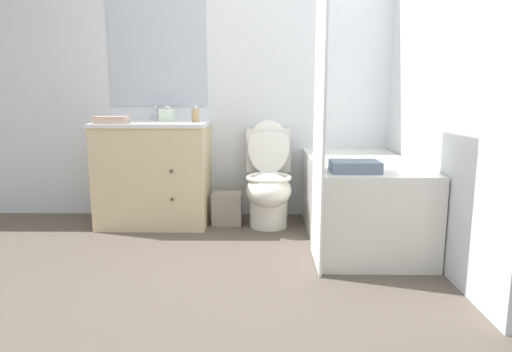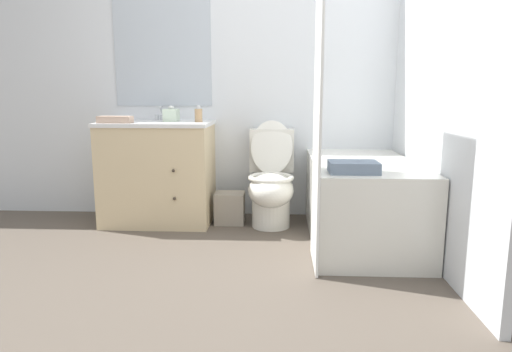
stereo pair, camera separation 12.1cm
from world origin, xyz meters
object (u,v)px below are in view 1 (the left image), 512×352
(vanity_cabinet, at_px, (155,172))
(bath_towel_folded, at_px, (355,166))
(soap_dispenser, at_px, (195,115))
(wastebasket, at_px, (227,208))
(sink_faucet, at_px, (158,116))
(hand_towel_folded, at_px, (111,120))
(bathtub, at_px, (360,200))
(toilet, at_px, (269,182))
(tissue_box, at_px, (167,115))

(vanity_cabinet, distance_m, bath_towel_folded, 1.69)
(soap_dispenser, bearing_deg, vanity_cabinet, 176.73)
(vanity_cabinet, xyz_separation_m, wastebasket, (0.58, -0.02, -0.30))
(sink_faucet, bearing_deg, bath_towel_folded, -37.39)
(sink_faucet, distance_m, soap_dispenser, 0.41)
(vanity_cabinet, xyz_separation_m, hand_towel_folded, (-0.27, -0.17, 0.43))
(vanity_cabinet, bearing_deg, sink_faucet, 90.00)
(bathtub, bearing_deg, sink_faucet, 158.93)
(bath_towel_folded, bearing_deg, vanity_cabinet, 148.15)
(sink_faucet, bearing_deg, toilet, -15.80)
(bath_towel_folded, bearing_deg, toilet, 121.45)
(vanity_cabinet, bearing_deg, hand_towel_folded, -147.68)
(sink_faucet, height_order, hand_towel_folded, sink_faucet)
(wastebasket, relative_size, hand_towel_folded, 1.01)
(hand_towel_folded, bearing_deg, bath_towel_folded, -22.81)
(tissue_box, bearing_deg, sink_faucet, 125.45)
(bathtub, height_order, tissue_box, tissue_box)
(wastebasket, xyz_separation_m, soap_dispenser, (-0.24, -0.00, 0.76))
(sink_faucet, distance_m, tissue_box, 0.19)
(bathtub, relative_size, hand_towel_folded, 5.38)
(sink_faucet, relative_size, wastebasket, 0.56)
(hand_towel_folded, distance_m, bath_towel_folded, 1.86)
(toilet, xyz_separation_m, soap_dispenser, (-0.58, 0.04, 0.53))
(toilet, relative_size, wastebasket, 3.28)
(toilet, height_order, hand_towel_folded, hand_towel_folded)
(soap_dispenser, bearing_deg, bath_towel_folded, -38.65)
(soap_dispenser, bearing_deg, sink_faucet, 146.88)
(bathtub, bearing_deg, wastebasket, 158.80)
(vanity_cabinet, height_order, hand_towel_folded, hand_towel_folded)
(toilet, xyz_separation_m, bathtub, (0.65, -0.35, -0.06))
(toilet, relative_size, hand_towel_folded, 3.31)
(bathtub, height_order, wastebasket, bathtub)
(sink_faucet, xyz_separation_m, hand_towel_folded, (-0.27, -0.38, -0.01))
(tissue_box, bearing_deg, vanity_cabinet, -154.60)
(bathtub, xyz_separation_m, hand_towel_folded, (-1.85, 0.23, 0.56))
(wastebasket, xyz_separation_m, hand_towel_folded, (-0.86, -0.15, 0.72))
(tissue_box, bearing_deg, toilet, -7.56)
(vanity_cabinet, height_order, wastebasket, vanity_cabinet)
(tissue_box, distance_m, bath_towel_folded, 1.64)
(toilet, xyz_separation_m, hand_towel_folded, (-1.19, -0.12, 0.50))
(vanity_cabinet, distance_m, soap_dispenser, 0.57)
(bathtub, bearing_deg, vanity_cabinet, 165.68)
(vanity_cabinet, bearing_deg, bathtub, -14.32)
(toilet, bearing_deg, soap_dispenser, 176.39)
(bath_towel_folded, bearing_deg, sink_faucet, 142.61)
(tissue_box, height_order, soap_dispenser, soap_dispenser)
(toilet, xyz_separation_m, wastebasket, (-0.34, 0.04, -0.22))
(tissue_box, relative_size, bath_towel_folded, 0.45)
(hand_towel_folded, bearing_deg, wastebasket, 10.24)
(bath_towel_folded, bearing_deg, tissue_box, 144.57)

